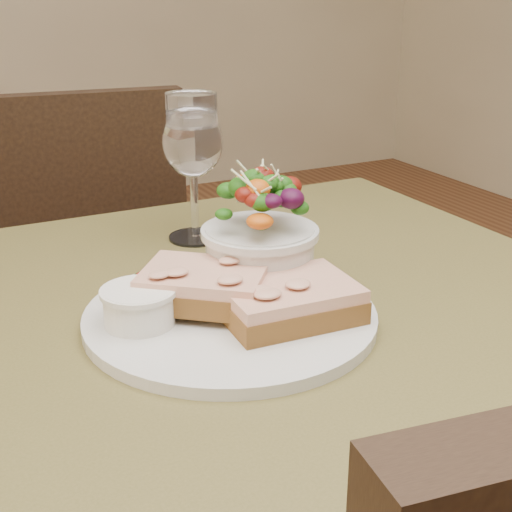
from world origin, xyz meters
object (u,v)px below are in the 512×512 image
chair_far (73,375)px  cafe_table (259,400)px  ramekin (139,304)px  salad_bowl (260,230)px  sandwich_front (288,300)px  sandwich_back (204,285)px  dinner_plate (230,316)px  wine_glass (193,146)px

chair_far → cafe_table: bearing=100.3°
ramekin → salad_bowl: salad_bowl is taller
salad_bowl → ramekin: bearing=-165.3°
sandwich_front → sandwich_back: size_ratio=0.89×
ramekin → salad_bowl: (0.15, 0.04, 0.04)m
cafe_table → ramekin: 0.18m
sandwich_back → salad_bowl: salad_bowl is taller
dinner_plate → salad_bowl: size_ratio=2.28×
dinner_plate → sandwich_front: sandwich_front is taller
dinner_plate → ramekin: size_ratio=4.31×
dinner_plate → wine_glass: size_ratio=1.66×
ramekin → wine_glass: size_ratio=0.38×
sandwich_front → wine_glass: 0.29m
sandwich_back → wine_glass: wine_glass is taller
chair_far → salad_bowl: (0.08, -0.70, 0.53)m
dinner_plate → sandwich_back: 0.04m
cafe_table → sandwich_back: bearing=161.8°
cafe_table → wine_glass: size_ratio=4.57×
dinner_plate → sandwich_back: size_ratio=1.93×
sandwich_front → sandwich_back: bearing=143.2°
sandwich_front → ramekin: bearing=162.3°
salad_bowl → chair_far: bearing=96.6°
dinner_plate → wine_glass: wine_glass is taller
ramekin → salad_bowl: size_ratio=0.53×
sandwich_back → sandwich_front: bearing=-1.4°
sandwich_back → wine_glass: bearing=108.4°
salad_bowl → wine_glass: size_ratio=0.73×
ramekin → salad_bowl: bearing=14.7°
sandwich_front → wine_glass: wine_glass is taller
cafe_table → salad_bowl: size_ratio=6.30×
cafe_table → chair_far: size_ratio=0.89×
chair_far → sandwich_front: bearing=101.0°
salad_bowl → wine_glass: wine_glass is taller
cafe_table → ramekin: bearing=173.6°
cafe_table → dinner_plate: bearing=-179.5°
dinner_plate → salad_bowl: bearing=41.3°
ramekin → sandwich_front: bearing=-20.9°
dinner_plate → ramekin: 0.09m
dinner_plate → sandwich_back: (-0.02, 0.02, 0.03)m
sandwich_back → ramekin: (-0.07, -0.00, -0.00)m
wine_glass → ramekin: bearing=-123.5°
chair_far → wine_glass: 0.78m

